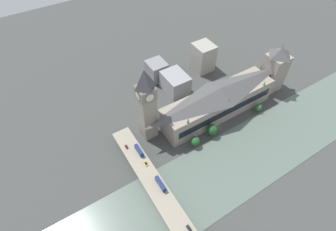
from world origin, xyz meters
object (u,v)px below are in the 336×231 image
object	(u,v)px
victoria_tower	(274,69)
car_northbound_tail	(189,228)
parliament_hall	(218,101)
road_bridge	(165,202)
double_decker_bus_lead	(160,184)
car_southbound_mid	(126,147)
double_decker_bus_mid	(139,150)
clock_tower	(147,104)
car_northbound_lead	(146,164)

from	to	relation	value
victoria_tower	car_northbound_tail	size ratio (longest dim) A/B	10.90
parliament_hall	road_bridge	xyz separation A→B (m)	(-48.37, 82.72, -9.67)
road_bridge	car_northbound_tail	size ratio (longest dim) A/B	31.47
double_decker_bus_lead	victoria_tower	bearing A→B (deg)	-75.61
victoria_tower	car_southbound_mid	bearing A→B (deg)	88.39
car_northbound_tail	car_southbound_mid	xyz separation A→B (m)	(75.50, 6.13, 0.00)
double_decker_bus_mid	clock_tower	bearing A→B (deg)	-46.90
parliament_hall	car_northbound_tail	world-z (taller)	parliament_hall
parliament_hall	car_southbound_mid	bearing A→B (deg)	87.14
double_decker_bus_lead	car_northbound_tail	xyz separation A→B (m)	(-34.20, -0.12, -1.97)
clock_tower	car_northbound_tail	world-z (taller)	clock_tower
clock_tower	car_northbound_tail	size ratio (longest dim) A/B	15.04
car_northbound_tail	clock_tower	bearing A→B (deg)	-11.90
clock_tower	car_northbound_lead	size ratio (longest dim) A/B	16.33
car_southbound_mid	car_northbound_lead	bearing A→B (deg)	-165.03
parliament_hall	double_decker_bus_lead	distance (m)	87.85
car_northbound_lead	car_southbound_mid	world-z (taller)	car_southbound_mid
parliament_hall	double_decker_bus_mid	bearing A→B (deg)	93.59
double_decker_bus_lead	double_decker_bus_mid	xyz separation A→B (m)	(32.06, -0.20, -0.07)
double_decker_bus_mid	road_bridge	bearing A→B (deg)	175.44
parliament_hall	car_northbound_lead	distance (m)	81.94
car_northbound_tail	car_southbound_mid	bearing A→B (deg)	4.64
clock_tower	car_northbound_lead	bearing A→B (deg)	147.57
parliament_hall	clock_tower	size ratio (longest dim) A/B	1.56
parliament_hall	car_southbound_mid	size ratio (longest dim) A/B	27.04
road_bridge	double_decker_bus_mid	bearing A→B (deg)	-4.56
victoria_tower	double_decker_bus_lead	world-z (taller)	victoria_tower
clock_tower	car_southbound_mid	distance (m)	37.79
double_decker_bus_lead	car_southbound_mid	xyz separation A→B (m)	(41.30, 6.01, -1.97)
car_northbound_tail	car_southbound_mid	distance (m)	75.75
clock_tower	double_decker_bus_mid	bearing A→B (deg)	133.10
clock_tower	car_southbound_mid	bearing A→B (deg)	106.44
victoria_tower	car_southbound_mid	xyz separation A→B (m)	(4.22, 150.55, -15.17)
double_decker_bus_mid	car_southbound_mid	size ratio (longest dim) A/B	2.71
car_northbound_tail	car_northbound_lead	bearing A→B (deg)	0.50
clock_tower	double_decker_bus_mid	distance (m)	35.82
parliament_hall	double_decker_bus_lead	xyz separation A→B (m)	(-37.02, 79.46, -5.79)
parliament_hall	double_decker_bus_mid	world-z (taller)	parliament_hall
road_bridge	car_northbound_tail	bearing A→B (deg)	-171.58
victoria_tower	parliament_hall	bearing A→B (deg)	90.05
double_decker_bus_mid	car_northbound_tail	distance (m)	66.28
victoria_tower	double_decker_bus_lead	bearing A→B (deg)	104.39
victoria_tower	car_southbound_mid	distance (m)	151.37
clock_tower	double_decker_bus_mid	xyz separation A→B (m)	(-16.18, 17.29, -26.88)
car_northbound_tail	car_southbound_mid	world-z (taller)	car_southbound_mid
clock_tower	car_northbound_tail	xyz separation A→B (m)	(-82.43, 17.37, -28.78)
clock_tower	car_northbound_tail	bearing A→B (deg)	168.10
clock_tower	road_bridge	size ratio (longest dim) A/B	0.48
double_decker_bus_lead	car_northbound_tail	distance (m)	34.25
parliament_hall	car_southbound_mid	world-z (taller)	parliament_hall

